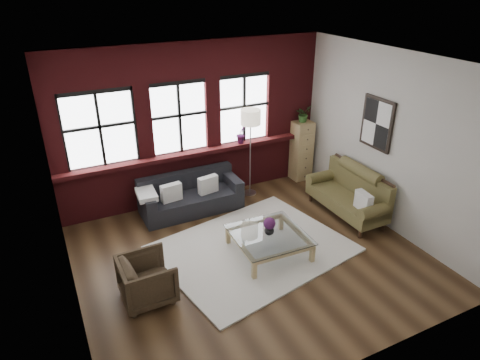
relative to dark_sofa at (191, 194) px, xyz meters
name	(u,v)px	position (x,y,z in m)	size (l,w,h in m)	color
floor	(250,256)	(0.34, -1.90, -0.36)	(5.50, 5.50, 0.00)	#382414
ceiling	(253,63)	(0.34, -1.90, 2.84)	(5.50, 5.50, 0.00)	white
wall_back	(193,123)	(0.34, 0.60, 1.24)	(5.50, 5.50, 0.00)	#BBB8AE
wall_front	(362,259)	(0.34, -4.40, 1.24)	(5.50, 5.50, 0.00)	#BBB8AE
wall_left	(59,211)	(-2.41, -1.90, 1.24)	(5.00, 5.00, 0.00)	#BBB8AE
wall_right	(388,142)	(3.09, -1.90, 1.24)	(5.00, 5.00, 0.00)	#BBB8AE
brick_backwall	(194,124)	(0.34, 0.54, 1.24)	(5.50, 0.12, 3.20)	#591418
sill_ledge	(197,152)	(0.34, 0.45, 0.68)	(5.50, 0.30, 0.08)	#591418
window_left	(100,130)	(-1.46, 0.55, 1.39)	(1.38, 0.10, 1.50)	black
window_mid	(179,119)	(0.04, 0.55, 1.39)	(1.38, 0.10, 1.50)	black
window_right	(244,109)	(1.44, 0.55, 1.39)	(1.38, 0.10, 1.50)	black
wall_poster	(377,124)	(3.06, -1.60, 1.49)	(0.05, 0.74, 0.94)	black
shag_rug	(253,249)	(0.47, -1.74, -0.34)	(3.06, 2.40, 0.03)	beige
dark_sofa	(191,194)	(0.00, 0.00, 0.00)	(1.98, 0.80, 0.72)	black
pillow_a	(171,193)	(-0.42, -0.10, 0.19)	(0.40, 0.14, 0.34)	silver
pillow_b	(208,185)	(0.33, -0.10, 0.19)	(0.40, 0.14, 0.34)	silver
vintage_settee	(347,193)	(2.64, -1.50, 0.12)	(0.79, 1.79, 0.95)	brown
pillow_settee	(363,201)	(2.56, -2.05, 0.23)	(0.14, 0.38, 0.34)	silver
armchair	(147,279)	(-1.47, -2.14, -0.02)	(0.73, 0.75, 0.68)	#34271A
coffee_table	(269,244)	(0.66, -1.95, -0.17)	(1.17, 1.17, 0.39)	tan
vase	(269,230)	(0.66, -1.95, 0.11)	(0.16, 0.16, 0.17)	#B2B2B2
flowers	(269,223)	(0.66, -1.95, 0.23)	(0.20, 0.20, 0.20)	#531C51
drawer_chest	(301,150)	(2.78, 0.32, 0.32)	(0.42, 0.42, 1.36)	tan
potted_plant_top	(303,114)	(2.78, 0.32, 1.18)	(0.33, 0.28, 0.36)	#2D5923
floor_lamp	(250,150)	(1.38, 0.13, 0.65)	(0.40, 0.40, 2.02)	#A5A5A8
sill_plant	(241,134)	(1.32, 0.42, 0.92)	(0.22, 0.17, 0.39)	#531C51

